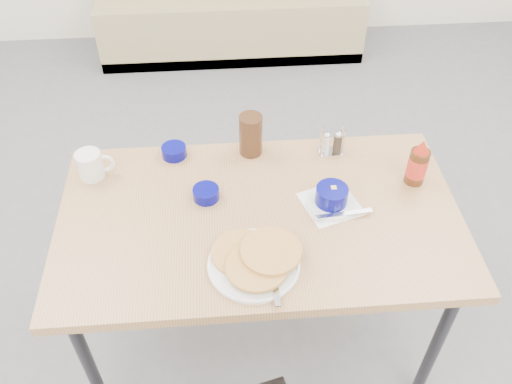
{
  "coord_description": "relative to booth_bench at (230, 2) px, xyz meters",
  "views": [
    {
      "loc": [
        -0.12,
        -1.04,
        2.13
      ],
      "look_at": [
        -0.01,
        0.3,
        0.82
      ],
      "focal_mm": 38.0,
      "sensor_mm": 36.0,
      "label": 1
    }
  ],
  "objects": [
    {
      "name": "creamer_bowl",
      "position": [
        -0.3,
        -2.19,
        0.43
      ],
      "size": [
        0.1,
        0.1,
        0.04
      ],
      "rotation": [
        0.0,
        0.0,
        0.24
      ],
      "color": "#04056B",
      "rests_on": "dining_table"
    },
    {
      "name": "dining_table",
      "position": [
        0.0,
        -2.53,
        0.35
      ],
      "size": [
        1.4,
        0.8,
        0.76
      ],
      "color": "tan",
      "rests_on": "ground"
    },
    {
      "name": "butter_bowl",
      "position": [
        -0.18,
        -2.44,
        0.43
      ],
      "size": [
        0.09,
        0.09,
        0.04
      ],
      "rotation": [
        0.0,
        0.0,
        -0.22
      ],
      "color": "#04056B",
      "rests_on": "dining_table"
    },
    {
      "name": "syrup_bottle",
      "position": [
        0.58,
        -2.41,
        0.49
      ],
      "size": [
        0.07,
        0.07,
        0.19
      ],
      "rotation": [
        0.0,
        0.0,
        0.23
      ],
      "color": "#47230F",
      "rests_on": "dining_table"
    },
    {
      "name": "booth_bench",
      "position": [
        0.0,
        0.0,
        0.0
      ],
      "size": [
        1.9,
        0.56,
        1.22
      ],
      "color": "tan",
      "rests_on": "ground"
    },
    {
      "name": "coffee_mug",
      "position": [
        -0.6,
        -2.29,
        0.46
      ],
      "size": [
        0.14,
        0.09,
        0.11
      ],
      "rotation": [
        0.0,
        0.0,
        0.08
      ],
      "color": "white",
      "rests_on": "dining_table"
    },
    {
      "name": "condiment_caddy",
      "position": [
        0.31,
        -2.22,
        0.45
      ],
      "size": [
        0.1,
        0.06,
        0.11
      ],
      "rotation": [
        0.0,
        0.0,
        0.06
      ],
      "color": "silver",
      "rests_on": "dining_table"
    },
    {
      "name": "grits_setting",
      "position": [
        0.25,
        -2.51,
        0.44
      ],
      "size": [
        0.25,
        0.23,
        0.08
      ],
      "rotation": [
        0.0,
        0.0,
        0.31
      ],
      "color": "white",
      "rests_on": "dining_table"
    },
    {
      "name": "pancake_plate",
      "position": [
        -0.03,
        -2.75,
        0.43
      ],
      "size": [
        0.3,
        0.32,
        0.05
      ],
      "rotation": [
        0.0,
        0.0,
        -0.33
      ],
      "color": "white",
      "rests_on": "dining_table"
    },
    {
      "name": "amber_tumbler",
      "position": [
        -0.01,
        -2.19,
        0.49
      ],
      "size": [
        0.12,
        0.12,
        0.17
      ],
      "primitive_type": "cylinder",
      "rotation": [
        0.0,
        0.0,
        -0.42
      ],
      "color": "#3C2313",
      "rests_on": "dining_table"
    }
  ]
}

